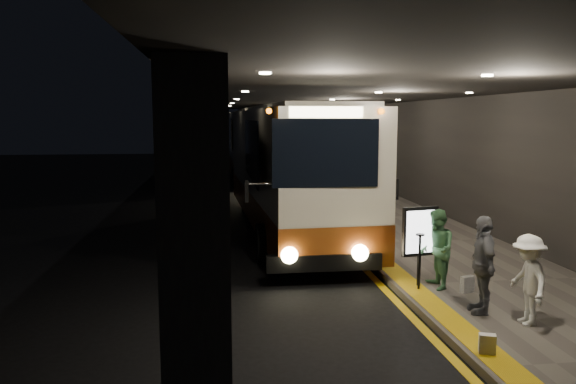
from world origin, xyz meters
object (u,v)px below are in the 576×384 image
passenger_boarding (365,218)px  bag_plain (487,344)px  passenger_waiting_grey (483,264)px  passenger_waiting_white (528,280)px  bag_polka (467,284)px  coach_third (243,143)px  coach_second (251,148)px  coach_main (288,174)px  info_sign (420,233)px  passenger_waiting_green (437,249)px  stanchion_post (419,262)px

passenger_boarding → bag_plain: passenger_boarding is taller
passenger_waiting_grey → bag_plain: passenger_waiting_grey is taller
passenger_waiting_white → passenger_waiting_grey: bearing=-137.3°
bag_polka → passenger_waiting_grey: bearing=-103.2°
coach_third → coach_second: bearing=-86.6°
coach_main → coach_third: (-0.13, 28.33, -0.22)m
coach_third → bag_polka: 35.83m
bag_polka → info_sign: info_sign is taller
coach_third → coach_main: bearing=-86.0°
coach_main → bag_polka: (2.77, -7.35, -1.58)m
passenger_waiting_green → bag_polka: size_ratio=4.90×
coach_second → passenger_waiting_white: bearing=-83.6°
passenger_waiting_white → stanchion_post: (-1.16, 2.13, -0.21)m
bag_polka → coach_main: bearing=110.7°
coach_second → bag_plain: 26.71m
coach_main → coach_second: bearing=88.1°
passenger_waiting_white → bag_plain: (-1.27, -1.12, -0.64)m
coach_third → passenger_waiting_green: bearing=-82.4°
coach_main → passenger_boarding: (1.74, -3.06, -0.94)m
coach_main → passenger_boarding: bearing=-62.9°
coach_main → passenger_waiting_grey: size_ratio=7.06×
passenger_boarding → bag_polka: passenger_boarding is taller
bag_polka → info_sign: bearing=145.7°
passenger_waiting_green → passenger_waiting_grey: passenger_waiting_grey is taller
passenger_waiting_green → info_sign: 0.48m
bag_plain → bag_polka: bearing=70.6°
coach_main → info_sign: size_ratio=7.48×
stanchion_post → passenger_waiting_grey: bearing=-66.5°
coach_second → passenger_waiting_white: size_ratio=7.98×
coach_second → stanchion_post: bearing=-85.8°
passenger_waiting_grey → coach_third: bearing=-165.6°
passenger_waiting_green → coach_main: bearing=-160.8°
info_sign → stanchion_post: bearing=-120.6°
passenger_waiting_green → passenger_boarding: bearing=-171.3°
coach_main → bag_polka: bearing=-72.0°
passenger_boarding → bag_plain: (0.00, -7.21, -0.66)m
bag_plain → stanchion_post: bearing=88.0°
passenger_boarding → info_sign: info_sign is taller
passenger_boarding → bag_polka: bearing=177.1°
coach_main → coach_second: size_ratio=1.01×
coach_main → coach_third: 28.34m
coach_third → info_sign: size_ratio=6.60×
coach_second → passenger_waiting_green: (2.45, -23.31, -0.91)m
passenger_boarding → info_sign: (0.20, -3.73, 0.34)m
bag_polka → info_sign: (-0.83, 0.57, 0.98)m
coach_main → passenger_boarding: size_ratio=7.89×
coach_second → passenger_boarding: bearing=-85.1°
coach_second → stanchion_post: (2.06, -23.35, -1.17)m
coach_third → passenger_boarding: (1.88, -31.39, -0.72)m
passenger_waiting_grey → bag_plain: size_ratio=5.90×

